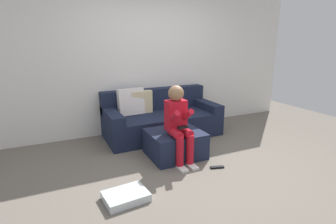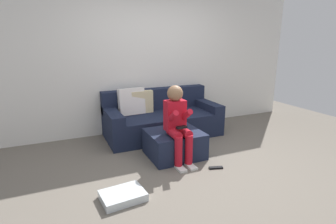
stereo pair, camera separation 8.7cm
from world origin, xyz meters
The scene contains 7 objects.
ground_plane centered at (0.00, 0.00, 0.00)m, with size 8.11×8.11×0.00m, color #6B6359.
wall_back centered at (0.00, 1.95, 1.28)m, with size 6.24×0.10×2.57m, color silver.
couch_sectional centered at (0.04, 1.51, 0.30)m, with size 2.00×0.93×0.87m.
ottoman centered at (-0.13, 0.55, 0.19)m, with size 0.77×0.68×0.38m, color #192138.
person_seated centered at (-0.17, 0.38, 0.59)m, with size 0.28×0.56×1.07m.
storage_bin centered at (-1.12, -0.25, 0.04)m, with size 0.46×0.34×0.09m, color silver.
remote_near_ottoman centered at (0.20, -0.05, 0.01)m, with size 0.19×0.05×0.02m, color black.
Camera 1 is at (-1.76, -2.70, 1.65)m, focal length 28.29 mm.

